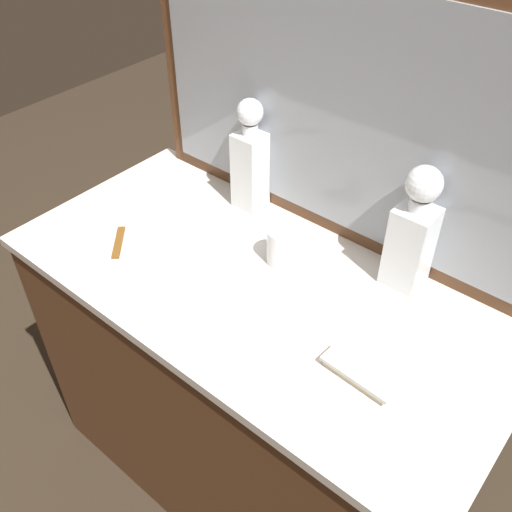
{
  "coord_description": "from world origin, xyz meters",
  "views": [
    {
      "loc": [
        0.64,
        -0.76,
        1.8
      ],
      "look_at": [
        0.0,
        0.0,
        0.95
      ],
      "focal_mm": 39.92,
      "sensor_mm": 36.0,
      "label": 1
    }
  ],
  "objects_px": {
    "crystal_tumbler_far_left": "(282,248)",
    "tortoiseshell_comb": "(119,242)",
    "crystal_decanter_right": "(250,165)",
    "silver_brush_left": "(359,374)",
    "crystal_decanter_front": "(412,239)"
  },
  "relations": [
    {
      "from": "crystal_decanter_front",
      "to": "silver_brush_left",
      "type": "distance_m",
      "value": 0.34
    },
    {
      "from": "crystal_decanter_front",
      "to": "silver_brush_left",
      "type": "relative_size",
      "value": 1.93
    },
    {
      "from": "crystal_decanter_right",
      "to": "crystal_tumbler_far_left",
      "type": "xyz_separation_m",
      "value": [
        0.22,
        -0.14,
        -0.08
      ]
    },
    {
      "from": "crystal_tumbler_far_left",
      "to": "tortoiseshell_comb",
      "type": "height_order",
      "value": "crystal_tumbler_far_left"
    },
    {
      "from": "crystal_decanter_right",
      "to": "silver_brush_left",
      "type": "relative_size",
      "value": 1.94
    },
    {
      "from": "crystal_tumbler_far_left",
      "to": "silver_brush_left",
      "type": "relative_size",
      "value": 0.59
    },
    {
      "from": "crystal_decanter_front",
      "to": "silver_brush_left",
      "type": "xyz_separation_m",
      "value": [
        0.07,
        -0.32,
        -0.11
      ]
    },
    {
      "from": "silver_brush_left",
      "to": "tortoiseshell_comb",
      "type": "distance_m",
      "value": 0.71
    },
    {
      "from": "crystal_decanter_right",
      "to": "crystal_tumbler_far_left",
      "type": "bearing_deg",
      "value": -32.44
    },
    {
      "from": "crystal_decanter_front",
      "to": "crystal_tumbler_far_left",
      "type": "bearing_deg",
      "value": -153.6
    },
    {
      "from": "silver_brush_left",
      "to": "tortoiseshell_comb",
      "type": "height_order",
      "value": "silver_brush_left"
    },
    {
      "from": "silver_brush_left",
      "to": "crystal_tumbler_far_left",
      "type": "bearing_deg",
      "value": 151.5
    },
    {
      "from": "silver_brush_left",
      "to": "tortoiseshell_comb",
      "type": "bearing_deg",
      "value": -177.63
    },
    {
      "from": "crystal_decanter_right",
      "to": "tortoiseshell_comb",
      "type": "xyz_separation_m",
      "value": [
        -0.15,
        -0.35,
        -0.12
      ]
    },
    {
      "from": "crystal_tumbler_far_left",
      "to": "silver_brush_left",
      "type": "height_order",
      "value": "crystal_tumbler_far_left"
    }
  ]
}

